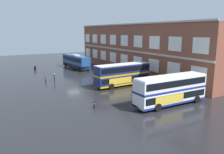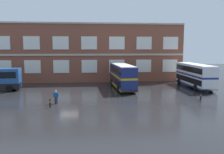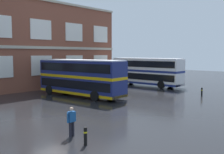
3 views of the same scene
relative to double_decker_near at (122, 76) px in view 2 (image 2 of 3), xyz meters
The scene contains 7 objects.
ground_plane 9.81m from the double_decker_near, 151.75° to the right, with size 120.00×120.00×0.00m, color black.
brick_terminal_building 16.29m from the double_decker_near, 133.91° to the left, with size 49.36×8.19×11.77m.
double_decker_near is the anchor object (origin of this frame).
double_decker_middle 12.71m from the double_decker_near, ahead, with size 2.92×11.01×4.07m.
waiting_passenger 14.12m from the double_decker_near, 133.63° to the right, with size 0.63×0.25×1.70m.
safety_bollard_west 13.64m from the double_decker_near, 48.32° to the right, with size 0.19×0.19×0.95m.
safety_bollard_east 15.69m from the double_decker_near, 130.64° to the right, with size 0.19×0.19×0.95m.
Camera 2 is at (2.86, -32.45, 6.94)m, focal length 37.48 mm.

